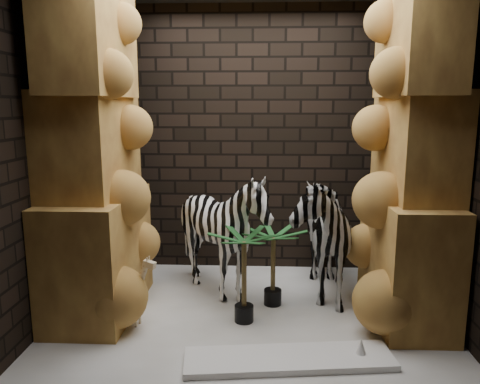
{
  "coord_description": "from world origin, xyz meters",
  "views": [
    {
      "loc": [
        0.1,
        -4.04,
        1.91
      ],
      "look_at": [
        -0.09,
        0.15,
        1.11
      ],
      "focal_mm": 34.54,
      "sensor_mm": 36.0,
      "label": 1
    }
  ],
  "objects_px": {
    "giraffe_toy": "(128,288)",
    "zebra_left": "(223,240)",
    "zebra_right": "(316,221)",
    "palm_back": "(244,277)",
    "palm_front": "(273,267)",
    "surfboard": "(289,359)"
  },
  "relations": [
    {
      "from": "giraffe_toy",
      "to": "zebra_left",
      "type": "bearing_deg",
      "value": 57.56
    },
    {
      "from": "zebra_right",
      "to": "palm_back",
      "type": "height_order",
      "value": "zebra_right"
    },
    {
      "from": "zebra_right",
      "to": "palm_front",
      "type": "relative_size",
      "value": 1.95
    },
    {
      "from": "zebra_left",
      "to": "palm_front",
      "type": "xyz_separation_m",
      "value": [
        0.49,
        -0.18,
        -0.2
      ]
    },
    {
      "from": "giraffe_toy",
      "to": "palm_back",
      "type": "bearing_deg",
      "value": 23.48
    },
    {
      "from": "zebra_right",
      "to": "zebra_left",
      "type": "distance_m",
      "value": 0.95
    },
    {
      "from": "giraffe_toy",
      "to": "palm_front",
      "type": "bearing_deg",
      "value": 38.26
    },
    {
      "from": "zebra_left",
      "to": "zebra_right",
      "type": "bearing_deg",
      "value": 13.74
    },
    {
      "from": "zebra_left",
      "to": "surfboard",
      "type": "bearing_deg",
      "value": -59.57
    },
    {
      "from": "palm_back",
      "to": "zebra_right",
      "type": "bearing_deg",
      "value": 45.27
    },
    {
      "from": "giraffe_toy",
      "to": "palm_front",
      "type": "height_order",
      "value": "palm_front"
    },
    {
      "from": "palm_back",
      "to": "surfboard",
      "type": "height_order",
      "value": "palm_back"
    },
    {
      "from": "palm_front",
      "to": "surfboard",
      "type": "distance_m",
      "value": 1.09
    },
    {
      "from": "surfboard",
      "to": "zebra_left",
      "type": "bearing_deg",
      "value": 109.44
    },
    {
      "from": "giraffe_toy",
      "to": "surfboard",
      "type": "relative_size",
      "value": 0.42
    },
    {
      "from": "giraffe_toy",
      "to": "palm_back",
      "type": "height_order",
      "value": "palm_back"
    },
    {
      "from": "zebra_left",
      "to": "palm_back",
      "type": "distance_m",
      "value": 0.62
    },
    {
      "from": "zebra_right",
      "to": "giraffe_toy",
      "type": "xyz_separation_m",
      "value": [
        -1.71,
        -0.79,
        -0.42
      ]
    },
    {
      "from": "zebra_left",
      "to": "palm_front",
      "type": "bearing_deg",
      "value": -15.74
    },
    {
      "from": "zebra_right",
      "to": "palm_back",
      "type": "bearing_deg",
      "value": -137.04
    },
    {
      "from": "zebra_left",
      "to": "surfboard",
      "type": "height_order",
      "value": "zebra_left"
    },
    {
      "from": "palm_front",
      "to": "zebra_left",
      "type": "bearing_deg",
      "value": 159.92
    }
  ]
}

